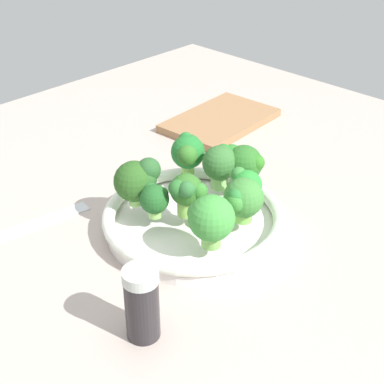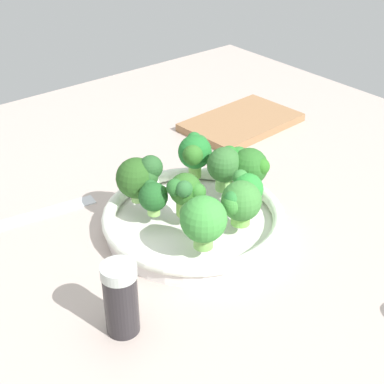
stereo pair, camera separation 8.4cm
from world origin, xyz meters
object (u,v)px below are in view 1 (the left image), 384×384
object	(u,v)px
bowl	(192,219)
broccoli_floret_4	(245,186)
broccoli_floret_8	(154,198)
broccoli_floret_6	(243,163)
broccoli_floret_7	(138,180)
broccoli_floret_3	(242,199)
broccoli_floret_1	(210,218)
pepper_shaker	(142,303)
cutting_board	(220,120)
broccoli_floret_0	(220,162)
broccoli_floret_2	(187,192)
broccoli_floret_5	(188,152)

from	to	relation	value
bowl	broccoli_floret_4	xyz separation A→B (cm)	(6.10, -5.03, 5.33)
broccoli_floret_8	broccoli_floret_6	bearing A→B (deg)	-12.17
broccoli_floret_7	broccoli_floret_3	bearing A→B (deg)	-62.48
broccoli_floret_1	broccoli_floret_7	world-z (taller)	broccoli_floret_1
broccoli_floret_4	pepper_shaker	bearing A→B (deg)	-166.84
bowl	broccoli_floret_8	bearing A→B (deg)	152.72
broccoli_floret_3	cutting_board	distance (cm)	41.57
broccoli_floret_6	pepper_shaker	size ratio (longest dim) A/B	0.75
broccoli_floret_0	broccoli_floret_8	xyz separation A→B (cm)	(-13.05, 1.20, -1.34)
broccoli_floret_8	broccoli_floret_4	bearing A→B (deg)	-34.35
broccoli_floret_6	broccoli_floret_1	bearing A→B (deg)	-155.47
broccoli_floret_7	pepper_shaker	distance (cm)	23.70
broccoli_floret_4	pepper_shaker	size ratio (longest dim) A/B	0.61
broccoli_floret_4	broccoli_floret_7	xyz separation A→B (cm)	(-10.70, 11.81, 0.69)
broccoli_floret_1	broccoli_floret_6	size ratio (longest dim) A/B	1.04
bowl	broccoli_floret_0	size ratio (longest dim) A/B	3.86
broccoli_floret_2	broccoli_floret_5	size ratio (longest dim) A/B	0.93
broccoli_floret_1	broccoli_floret_3	distance (cm)	7.48
broccoli_floret_4	broccoli_floret_6	xyz separation A→B (cm)	(4.66, 4.25, 0.40)
broccoli_floret_6	broccoli_floret_7	distance (cm)	17.13
bowl	pepper_shaker	distance (cm)	22.99
broccoli_floret_7	broccoli_floret_8	size ratio (longest dim) A/B	1.45
broccoli_floret_0	cutting_board	distance (cm)	32.06
broccoli_floret_0	broccoli_floret_2	bearing A→B (deg)	-167.33
broccoli_floret_6	broccoli_floret_4	bearing A→B (deg)	-137.62
bowl	broccoli_floret_5	world-z (taller)	broccoli_floret_5
broccoli_floret_7	pepper_shaker	xyz separation A→B (cm)	(-15.28, -17.89, -2.90)
broccoli_floret_3	broccoli_floret_6	bearing A→B (deg)	39.28
broccoli_floret_1	broccoli_floret_6	world-z (taller)	broccoli_floret_1
broccoli_floret_5	cutting_board	xyz separation A→B (cm)	(24.81, 14.88, -7.43)
broccoli_floret_5	broccoli_floret_4	bearing A→B (deg)	-92.10
cutting_board	broccoli_floret_4	bearing A→B (deg)	-132.95
broccoli_floret_8	cutting_board	xyz separation A→B (cm)	(36.48, 19.46, -5.85)
cutting_board	broccoli_floret_2	bearing A→B (deg)	-145.44
broccoli_floret_4	broccoli_floret_0	bearing A→B (deg)	74.29
broccoli_floret_8	cutting_board	size ratio (longest dim) A/B	0.22
broccoli_floret_6	bowl	bearing A→B (deg)	175.86
broccoli_floret_0	broccoli_floret_2	world-z (taller)	broccoli_floret_0
broccoli_floret_2	pepper_shaker	world-z (taller)	broccoli_floret_2
cutting_board	broccoli_floret_1	bearing A→B (deg)	-140.29
broccoli_floret_4	cutting_board	distance (cm)	37.61
broccoli_floret_1	broccoli_floret_6	bearing A→B (deg)	24.53
broccoli_floret_4	bowl	bearing A→B (deg)	140.48
broccoli_floret_7	broccoli_floret_6	bearing A→B (deg)	-26.22
broccoli_floret_5	broccoli_floret_7	bearing A→B (deg)	-177.71
pepper_shaker	broccoli_floret_8	bearing A→B (deg)	42.98
bowl	broccoli_floret_2	world-z (taller)	broccoli_floret_2
broccoli_floret_7	broccoli_floret_8	world-z (taller)	broccoli_floret_7
broccoli_floret_4	broccoli_floret_1	bearing A→B (deg)	-165.46
broccoli_floret_8	pepper_shaker	size ratio (longest dim) A/B	0.53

